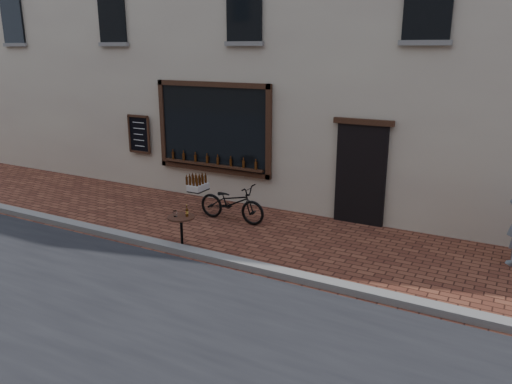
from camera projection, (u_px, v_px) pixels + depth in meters
The scene contains 4 objects.
ground at pixel (198, 262), 9.09m from camera, with size 90.00×90.00×0.00m, color #4D2419.
kerb at pixel (205, 255), 9.24m from camera, with size 90.00×0.25×0.12m, color slate.
cargo_bicycle at pixel (230, 202), 11.15m from camera, with size 1.95×0.58×0.92m.
bistro_table at pixel (182, 226), 9.54m from camera, with size 0.52×0.52×0.90m.
Camera 1 is at (4.94, -6.85, 3.75)m, focal length 35.00 mm.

